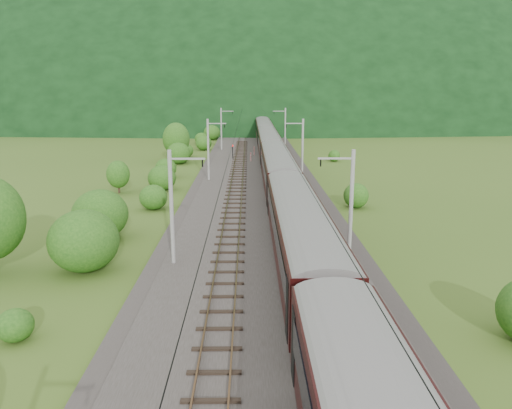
{
  "coord_description": "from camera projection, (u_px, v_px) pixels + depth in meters",
  "views": [
    {
      "loc": [
        -0.85,
        -33.37,
        12.49
      ],
      "look_at": [
        -0.27,
        8.02,
        2.6
      ],
      "focal_mm": 35.0,
      "sensor_mm": 36.0,
      "label": 1
    }
  ],
  "objects": [
    {
      "name": "train",
      "position": [
        269.0,
        140.0,
        80.52
      ],
      "size": [
        3.3,
        182.54,
        5.75
      ],
      "color": "black",
      "rests_on": "ground"
    },
    {
      "name": "track_right",
      "position": [
        285.0,
        223.0,
        45.04
      ],
      "size": [
        2.4,
        220.0,
        0.27
      ],
      "color": "brown",
      "rests_on": "railbed"
    },
    {
      "name": "vegetation_right",
      "position": [
        467.0,
        277.0,
        29.89
      ],
      "size": [
        5.74,
        89.89,
        3.02
      ],
      "color": "#1C4D14",
      "rests_on": "ground"
    },
    {
      "name": "ground",
      "position": [
        261.0,
        266.0,
        35.37
      ],
      "size": [
        600.0,
        600.0,
        0.0
      ],
      "primitive_type": "plane",
      "color": "#3A571B",
      "rests_on": "ground"
    },
    {
      "name": "mountain_ridge",
      "position": [
        67.0,
        105.0,
        325.46
      ],
      "size": [
        336.0,
        280.0,
        132.0
      ],
      "primitive_type": "ellipsoid",
      "color": "black",
      "rests_on": "ground"
    },
    {
      "name": "overhead_wires",
      "position": [
        259.0,
        149.0,
        43.44
      ],
      "size": [
        4.83,
        198.0,
        0.03
      ],
      "color": "black",
      "rests_on": "ground"
    },
    {
      "name": "catenary_left",
      "position": [
        209.0,
        148.0,
        65.36
      ],
      "size": [
        2.54,
        192.28,
        8.0
      ],
      "color": "gray",
      "rests_on": "railbed"
    },
    {
      "name": "hazard_post_near",
      "position": [
        251.0,
        157.0,
        82.54
      ],
      "size": [
        0.15,
        0.15,
        1.43
      ],
      "primitive_type": "cylinder",
      "color": "red",
      "rests_on": "railbed"
    },
    {
      "name": "railbed",
      "position": [
        259.0,
        226.0,
        45.06
      ],
      "size": [
        14.0,
        220.0,
        0.3
      ],
      "primitive_type": "cube",
      "color": "#38332D",
      "rests_on": "ground"
    },
    {
      "name": "hazard_post_far",
      "position": [
        254.0,
        151.0,
        89.62
      ],
      "size": [
        0.16,
        0.16,
        1.53
      ],
      "primitive_type": "cylinder",
      "color": "red",
      "rests_on": "railbed"
    },
    {
      "name": "signal",
      "position": [
        233.0,
        151.0,
        85.3
      ],
      "size": [
        0.26,
        0.26,
        2.32
      ],
      "color": "black",
      "rests_on": "railbed"
    },
    {
      "name": "vegetation_left",
      "position": [
        116.0,
        198.0,
        46.07
      ],
      "size": [
        12.89,
        148.91,
        6.82
      ],
      "color": "#1C4D14",
      "rests_on": "ground"
    },
    {
      "name": "mountain_main",
      "position": [
        250.0,
        108.0,
        288.22
      ],
      "size": [
        504.0,
        360.0,
        244.0
      ],
      "primitive_type": "ellipsoid",
      "color": "black",
      "rests_on": "ground"
    },
    {
      "name": "catenary_right",
      "position": [
        302.0,
        148.0,
        65.53
      ],
      "size": [
        2.54,
        192.28,
        8.0
      ],
      "color": "gray",
      "rests_on": "railbed"
    },
    {
      "name": "track_left",
      "position": [
        232.0,
        223.0,
        44.97
      ],
      "size": [
        2.4,
        220.0,
        0.27
      ],
      "color": "brown",
      "rests_on": "railbed"
    }
  ]
}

